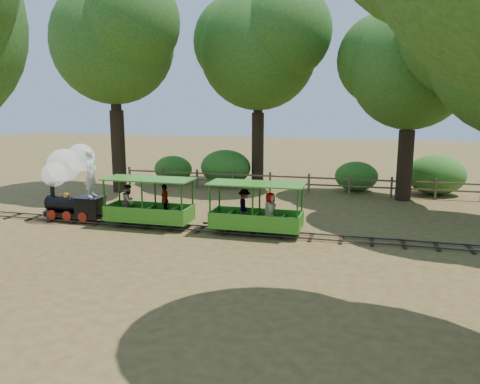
% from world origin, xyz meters
% --- Properties ---
extents(ground, '(90.00, 90.00, 0.00)m').
position_xyz_m(ground, '(0.00, 0.00, 0.00)').
color(ground, olive).
rests_on(ground, ground).
extents(track, '(22.00, 1.00, 0.10)m').
position_xyz_m(track, '(0.00, 0.00, 0.07)').
color(track, '#3F3D3A').
rests_on(track, ground).
extents(locomotive, '(2.67, 1.26, 3.07)m').
position_xyz_m(locomotive, '(-7.28, 0.07, 1.73)').
color(locomotive, black).
rests_on(locomotive, ground).
extents(carriage_front, '(3.30, 1.45, 1.72)m').
position_xyz_m(carriage_front, '(-4.05, 0.00, 0.77)').
color(carriage_front, '#388B1E').
rests_on(carriage_front, track).
extents(carriage_rear, '(3.30, 1.38, 1.72)m').
position_xyz_m(carriage_rear, '(0.05, 0.03, 0.78)').
color(carriage_rear, '#388B1E').
rests_on(carriage_rear, track).
extents(oak_nw, '(7.49, 6.59, 10.42)m').
position_xyz_m(oak_nw, '(-8.53, 6.08, 7.71)').
color(oak_nw, '#2D2116').
rests_on(oak_nw, ground).
extents(oak_nc, '(7.76, 6.83, 10.31)m').
position_xyz_m(oak_nc, '(-2.03, 9.58, 7.52)').
color(oak_nc, '#2D2116').
rests_on(oak_nc, ground).
extents(oak_ne, '(6.74, 5.93, 8.69)m').
position_xyz_m(oak_ne, '(5.47, 7.57, 6.25)').
color(oak_ne, '#2D2116').
rests_on(oak_ne, ground).
extents(fence, '(18.10, 0.10, 1.00)m').
position_xyz_m(fence, '(0.00, 8.00, 0.58)').
color(fence, brown).
rests_on(fence, ground).
extents(shrub_west, '(2.22, 1.71, 1.54)m').
position_xyz_m(shrub_west, '(-6.92, 9.30, 0.77)').
color(shrub_west, '#2D6B1E').
rests_on(shrub_west, ground).
extents(shrub_mid_w, '(2.83, 2.17, 1.96)m').
position_xyz_m(shrub_mid_w, '(-3.78, 9.30, 0.98)').
color(shrub_mid_w, '#2D6B1E').
rests_on(shrub_mid_w, ground).
extents(shrub_mid_e, '(2.21, 1.70, 1.53)m').
position_xyz_m(shrub_mid_e, '(3.30, 9.30, 0.77)').
color(shrub_mid_e, '#2D6B1E').
rests_on(shrub_mid_e, ground).
extents(shrub_east, '(2.86, 2.20, 1.98)m').
position_xyz_m(shrub_east, '(7.15, 9.30, 0.99)').
color(shrub_east, '#2D6B1E').
rests_on(shrub_east, ground).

